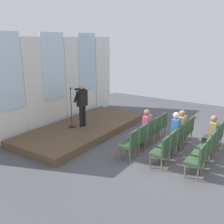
{
  "coord_description": "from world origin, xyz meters",
  "views": [
    {
      "loc": [
        -7.72,
        -2.34,
        3.61
      ],
      "look_at": [
        -0.02,
        2.72,
        1.03
      ],
      "focal_mm": 42.45,
      "sensor_mm": 36.0,
      "label": 1
    }
  ],
  "objects_px": {
    "audience_r0_c2": "(145,126)",
    "chair_r1_c4": "(188,128)",
    "chair_r1_c0": "(161,151)",
    "chair_r1_c2": "(176,138)",
    "chair_r2_c3": "(213,139)",
    "chair_r2_c2": "(209,145)",
    "chair_r2_c0": "(197,159)",
    "chair_r0_c2": "(147,132)",
    "chair_r0_c0": "(130,143)",
    "chair_r1_c1": "(169,144)",
    "mic_stand": "(72,119)",
    "audience_r1_c3": "(180,127)",
    "audience_r1_c2": "(174,131)",
    "chair_r1_c3": "(182,133)",
    "audience_r2_c3": "(211,133)",
    "speaker": "(82,102)",
    "chair_r2_c1": "(203,152)",
    "chair_r0_c3": "(155,127)",
    "chair_r2_c4": "(218,134)",
    "chair_r0_c4": "(161,123)",
    "chair_r0_c1": "(139,137)"
  },
  "relations": [
    {
      "from": "audience_r2_c3",
      "to": "chair_r1_c1",
      "type": "bearing_deg",
      "value": 141.51
    },
    {
      "from": "chair_r1_c2",
      "to": "audience_r1_c3",
      "type": "xyz_separation_m",
      "value": [
        0.58,
        0.08,
        0.2
      ]
    },
    {
      "from": "chair_r0_c0",
      "to": "chair_r1_c1",
      "type": "xyz_separation_m",
      "value": [
        0.58,
        -1.01,
        0.0
      ]
    },
    {
      "from": "chair_r1_c4",
      "to": "chair_r1_c2",
      "type": "bearing_deg",
      "value": 180.0
    },
    {
      "from": "chair_r0_c2",
      "to": "chair_r1_c0",
      "type": "bearing_deg",
      "value": -139.11
    },
    {
      "from": "audience_r0_c2",
      "to": "chair_r2_c2",
      "type": "bearing_deg",
      "value": -90.0
    },
    {
      "from": "chair_r1_c0",
      "to": "chair_r1_c1",
      "type": "relative_size",
      "value": 1.0
    },
    {
      "from": "chair_r1_c2",
      "to": "audience_r2_c3",
      "type": "height_order",
      "value": "audience_r2_c3"
    },
    {
      "from": "chair_r0_c0",
      "to": "audience_r2_c3",
      "type": "bearing_deg",
      "value": -47.92
    },
    {
      "from": "audience_r1_c3",
      "to": "chair_r2_c4",
      "type": "bearing_deg",
      "value": -61.88
    },
    {
      "from": "chair_r1_c4",
      "to": "chair_r2_c4",
      "type": "xyz_separation_m",
      "value": [
        0.0,
        -1.01,
        0.0
      ]
    },
    {
      "from": "chair_r0_c2",
      "to": "chair_r0_c0",
      "type": "bearing_deg",
      "value": 180.0
    },
    {
      "from": "chair_r0_c4",
      "to": "audience_r1_c3",
      "type": "relative_size",
      "value": 0.71
    },
    {
      "from": "audience_r1_c3",
      "to": "chair_r2_c2",
      "type": "distance_m",
      "value": 1.25
    },
    {
      "from": "chair_r0_c2",
      "to": "chair_r1_c2",
      "type": "bearing_deg",
      "value": -90.0
    },
    {
      "from": "chair_r1_c0",
      "to": "audience_r0_c2",
      "type": "bearing_deg",
      "value": 43.09
    },
    {
      "from": "audience_r0_c2",
      "to": "chair_r0_c3",
      "type": "xyz_separation_m",
      "value": [
        0.58,
        -0.08,
        -0.2
      ]
    },
    {
      "from": "chair_r1_c4",
      "to": "audience_r2_c3",
      "type": "relative_size",
      "value": 0.72
    },
    {
      "from": "audience_r1_c2",
      "to": "chair_r1_c3",
      "type": "bearing_deg",
      "value": -7.61
    },
    {
      "from": "audience_r0_c2",
      "to": "chair_r1_c4",
      "type": "distance_m",
      "value": 1.61
    },
    {
      "from": "audience_r1_c2",
      "to": "chair_r2_c3",
      "type": "bearing_deg",
      "value": -61.81
    },
    {
      "from": "chair_r1_c4",
      "to": "chair_r1_c3",
      "type": "bearing_deg",
      "value": 180.0
    },
    {
      "from": "speaker",
      "to": "chair_r0_c0",
      "type": "height_order",
      "value": "speaker"
    },
    {
      "from": "audience_r0_c2",
      "to": "chair_r2_c2",
      "type": "distance_m",
      "value": 2.11
    },
    {
      "from": "chair_r0_c0",
      "to": "chair_r0_c2",
      "type": "bearing_deg",
      "value": 0.0
    },
    {
      "from": "speaker",
      "to": "chair_r0_c3",
      "type": "distance_m",
      "value": 2.94
    },
    {
      "from": "mic_stand",
      "to": "chair_r1_c2",
      "type": "relative_size",
      "value": 1.65
    },
    {
      "from": "audience_r0_c2",
      "to": "chair_r2_c3",
      "type": "relative_size",
      "value": 1.41
    },
    {
      "from": "chair_r1_c2",
      "to": "chair_r2_c2",
      "type": "relative_size",
      "value": 1.0
    },
    {
      "from": "speaker",
      "to": "chair_r2_c0",
      "type": "height_order",
      "value": "speaker"
    },
    {
      "from": "audience_r0_c2",
      "to": "audience_r2_c3",
      "type": "height_order",
      "value": "audience_r0_c2"
    },
    {
      "from": "audience_r1_c2",
      "to": "audience_r2_c3",
      "type": "distance_m",
      "value": 1.16
    },
    {
      "from": "chair_r1_c2",
      "to": "chair_r2_c3",
      "type": "bearing_deg",
      "value": -60.0
    },
    {
      "from": "chair_r1_c3",
      "to": "chair_r2_c1",
      "type": "height_order",
      "value": "same"
    },
    {
      "from": "audience_r1_c2",
      "to": "chair_r2_c1",
      "type": "xyz_separation_m",
      "value": [
        -0.58,
        -1.09,
        -0.23
      ]
    },
    {
      "from": "speaker",
      "to": "chair_r1_c1",
      "type": "xyz_separation_m",
      "value": [
        -0.51,
        -3.79,
        -0.7
      ]
    },
    {
      "from": "chair_r0_c3",
      "to": "audience_r2_c3",
      "type": "xyz_separation_m",
      "value": [
        -0.0,
        -1.94,
        0.19
      ]
    },
    {
      "from": "mic_stand",
      "to": "audience_r2_c3",
      "type": "bearing_deg",
      "value": -78.72
    },
    {
      "from": "chair_r2_c1",
      "to": "chair_r1_c4",
      "type": "bearing_deg",
      "value": 30.0
    },
    {
      "from": "chair_r2_c1",
      "to": "audience_r2_c3",
      "type": "relative_size",
      "value": 0.72
    },
    {
      "from": "audience_r1_c3",
      "to": "chair_r2_c0",
      "type": "relative_size",
      "value": 1.4
    },
    {
      "from": "mic_stand",
      "to": "chair_r1_c1",
      "type": "relative_size",
      "value": 1.65
    },
    {
      "from": "chair_r1_c0",
      "to": "chair_r2_c0",
      "type": "distance_m",
      "value": 1.01
    },
    {
      "from": "chair_r2_c0",
      "to": "audience_r0_c2",
      "type": "bearing_deg",
      "value": 60.96
    },
    {
      "from": "chair_r1_c2",
      "to": "audience_r0_c2",
      "type": "bearing_deg",
      "value": 90.0
    },
    {
      "from": "speaker",
      "to": "chair_r0_c1",
      "type": "relative_size",
      "value": 1.78
    },
    {
      "from": "audience_r1_c2",
      "to": "chair_r0_c0",
      "type": "bearing_deg",
      "value": 141.37
    },
    {
      "from": "audience_r1_c3",
      "to": "chair_r0_c4",
      "type": "bearing_deg",
      "value": 57.87
    },
    {
      "from": "chair_r0_c2",
      "to": "chair_r0_c3",
      "type": "height_order",
      "value": "same"
    },
    {
      "from": "chair_r1_c1",
      "to": "mic_stand",
      "type": "bearing_deg",
      "value": 87.52
    }
  ]
}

